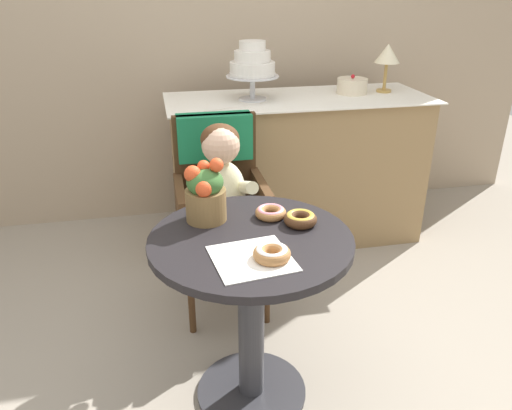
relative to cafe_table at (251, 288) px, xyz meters
name	(u,v)px	position (x,y,z in m)	size (l,w,h in m)	color
ground_plane	(252,392)	(0.00, 0.00, -0.51)	(8.00, 8.00, 0.00)	gray
back_wall	(193,11)	(0.00, 1.85, 0.84)	(4.80, 0.10, 2.70)	tan
cafe_table	(251,288)	(0.00, 0.00, 0.00)	(0.72, 0.72, 0.72)	black
wicker_chair	(218,183)	(-0.02, 0.71, 0.13)	(0.42, 0.45, 0.95)	#472D19
seated_child	(223,188)	(-0.02, 0.56, 0.17)	(0.27, 0.32, 0.73)	beige
paper_napkin	(252,258)	(-0.03, -0.15, 0.21)	(0.25, 0.24, 0.00)	white
donut_front	(272,253)	(0.04, -0.16, 0.24)	(0.12, 0.12, 0.04)	#AD7542
donut_mid	(300,218)	(0.20, 0.06, 0.24)	(0.12, 0.12, 0.04)	#4C2D19
donut_side	(271,212)	(0.10, 0.14, 0.23)	(0.12, 0.12, 0.04)	#AD7542
flower_vase	(205,193)	(-0.14, 0.17, 0.32)	(0.15, 0.15, 0.24)	brown
display_counter	(297,169)	(0.55, 1.30, -0.05)	(1.56, 0.62, 0.90)	#93754C
tiered_cake_stand	(252,65)	(0.27, 1.30, 0.59)	(0.30, 0.30, 0.33)	silver
round_layer_cake	(352,86)	(0.89, 1.34, 0.44)	(0.18, 0.18, 0.11)	beige
table_lamp	(387,56)	(1.10, 1.35, 0.61)	(0.15, 0.15, 0.28)	#B28C47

